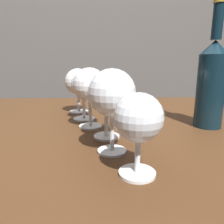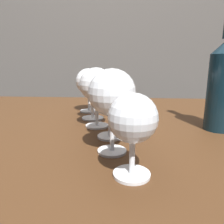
% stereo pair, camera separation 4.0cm
% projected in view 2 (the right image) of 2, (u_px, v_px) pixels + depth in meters
% --- Properties ---
extents(back_wall, '(5.00, 0.08, 2.60)m').
position_uv_depth(back_wall, '(120.00, 11.00, 1.61)').
color(back_wall, '#59544F').
rests_on(back_wall, ground_plane).
extents(dining_table, '(1.26, 0.85, 0.76)m').
position_uv_depth(dining_table, '(107.00, 153.00, 0.66)').
color(dining_table, '#472B16').
rests_on(dining_table, ground_plane).
extents(wine_glass_cabernet, '(0.07, 0.07, 0.13)m').
position_uv_depth(wine_glass_cabernet, '(133.00, 120.00, 0.31)').
color(wine_glass_cabernet, white).
rests_on(wine_glass_cabernet, dining_table).
extents(wine_glass_chardonnay, '(0.09, 0.09, 0.16)m').
position_uv_depth(wine_glass_chardonnay, '(112.00, 93.00, 0.39)').
color(wine_glass_chardonnay, white).
rests_on(wine_glass_chardonnay, dining_table).
extents(wine_glass_port, '(0.08, 0.08, 0.14)m').
position_uv_depth(wine_glass_port, '(110.00, 96.00, 0.48)').
color(wine_glass_port, white).
rests_on(wine_glass_port, dining_table).
extents(wine_glass_rose, '(0.09, 0.09, 0.16)m').
position_uv_depth(wine_glass_rose, '(96.00, 86.00, 0.56)').
color(wine_glass_rose, white).
rests_on(wine_glass_rose, dining_table).
extents(wine_glass_pinot, '(0.07, 0.07, 0.14)m').
position_uv_depth(wine_glass_pinot, '(92.00, 86.00, 0.64)').
color(wine_glass_pinot, white).
rests_on(wine_glass_pinot, dining_table).
extents(wine_glass_amber, '(0.09, 0.09, 0.15)m').
position_uv_depth(wine_glass_amber, '(89.00, 83.00, 0.73)').
color(wine_glass_amber, white).
rests_on(wine_glass_amber, dining_table).
extents(wine_bottle, '(0.07, 0.07, 0.32)m').
position_uv_depth(wine_bottle, '(223.00, 83.00, 0.53)').
color(wine_bottle, '#0F232D').
rests_on(wine_bottle, dining_table).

